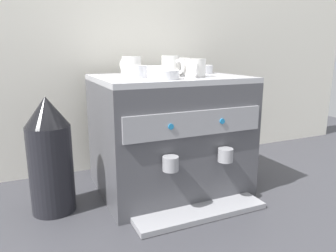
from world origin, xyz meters
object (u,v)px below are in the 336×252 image
Objects in this scene: ceramic_cup_1 at (131,65)px; milk_pitcher at (243,159)px; ceramic_cup_2 at (183,66)px; espresso_machine at (168,133)px; ceramic_cup_0 at (172,66)px; ceramic_bowl_2 at (158,70)px; coffee_grinder at (50,156)px; ceramic_bowl_3 at (163,75)px; ceramic_bowl_0 at (200,69)px; ceramic_cup_3 at (195,68)px; ceramic_bowl_1 at (134,72)px.

ceramic_cup_1 is 0.71m from milk_pitcher.
ceramic_cup_2 is at bearing -26.95° from ceramic_cup_1.
espresso_machine is 4.81× the size of ceramic_cup_1.
ceramic_bowl_2 is (-0.01, 0.13, -0.02)m from ceramic_cup_0.
ceramic_cup_0 reaches higher than espresso_machine.
ceramic_cup_0 is at bearing -0.17° from coffee_grinder.
ceramic_bowl_2 is 0.57m from coffee_grinder.
ceramic_cup_1 is (-0.11, 0.14, 0.28)m from espresso_machine.
ceramic_cup_2 is 0.81× the size of ceramic_bowl_3.
coffee_grinder is (-0.37, -0.17, -0.31)m from ceramic_cup_1.
coffee_grinder reaches higher than milk_pitcher.
ceramic_cup_2 is 0.65m from coffee_grinder.
ceramic_bowl_0 and ceramic_bowl_2 have the same top height.
ceramic_bowl_2 is at bearing -16.84° from ceramic_cup_1.
ceramic_cup_2 reaches higher than espresso_machine.
coffee_grinder is (-0.49, 0.00, -0.31)m from ceramic_cup_0.
ceramic_cup_0 is 0.10m from ceramic_cup_3.
ceramic_cup_3 is (0.07, -0.09, 0.28)m from espresso_machine.
ceramic_bowl_0 is (0.20, 0.09, 0.26)m from espresso_machine.
ceramic_cup_2 is 0.79× the size of ceramic_bowl_0.
ceramic_cup_3 is 0.92× the size of milk_pitcher.
ceramic_cup_2 is 0.14m from ceramic_cup_3.
ceramic_cup_3 reaches higher than ceramic_bowl_1.
espresso_machine is 5.69× the size of ceramic_bowl_1.
ceramic_cup_1 reaches higher than ceramic_bowl_2.
milk_pitcher is at bearing -19.33° from ceramic_bowl_0.
ceramic_cup_0 reaches higher than ceramic_bowl_2.
milk_pitcher is (0.50, 0.16, -0.44)m from ceramic_bowl_3.
ceramic_cup_2 reaches higher than coffee_grinder.
ceramic_cup_2 reaches higher than milk_pitcher.
ceramic_cup_2 is at bearing 25.21° from espresso_machine.
espresso_machine is 0.29m from ceramic_cup_2.
espresso_machine is at bearing 59.09° from ceramic_bowl_3.
ceramic_bowl_1 is (-0.15, -0.00, 0.26)m from espresso_machine.
ceramic_bowl_1 is 0.86× the size of ceramic_bowl_2.
ceramic_cup_0 reaches higher than ceramic_cup_2.
ceramic_cup_1 is 0.28× the size of coffee_grinder.
ceramic_cup_3 is at bearing -161.76° from milk_pitcher.
ceramic_cup_1 reaches higher than ceramic_cup_3.
ceramic_cup_3 reaches higher than espresso_machine.
milk_pitcher is at bearing 2.68° from coffee_grinder.
milk_pitcher is at bearing -12.16° from ceramic_bowl_2.
ceramic_bowl_3 is 0.93× the size of milk_pitcher.
ceramic_bowl_0 is 0.36m from ceramic_bowl_1.
espresso_machine is 4.90× the size of ceramic_bowl_2.
ceramic_cup_0 is 0.26× the size of coffee_grinder.
ceramic_cup_0 is 0.97× the size of ceramic_bowl_3.
ceramic_cup_3 is 1.11× the size of ceramic_bowl_1.
ceramic_cup_3 is (0.07, -0.07, -0.01)m from ceramic_cup_0.
coffee_grinder is at bearing -176.38° from ceramic_bowl_1.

